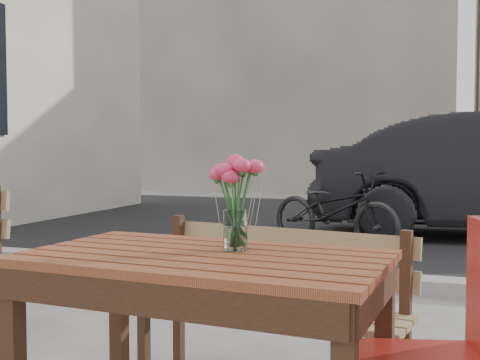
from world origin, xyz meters
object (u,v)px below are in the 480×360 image
(red_chair, at_px, (454,348))
(main_vase, at_px, (235,191))
(bicycle, at_px, (335,210))
(main_table, at_px, (204,289))

(red_chair, relative_size, main_vase, 2.64)
(main_vase, relative_size, bicycle, 0.20)
(main_table, relative_size, bicycle, 0.76)
(main_vase, height_order, bicycle, main_vase)
(main_table, height_order, red_chair, red_chair)
(main_vase, bearing_deg, bicycle, 96.00)
(main_table, relative_size, main_vase, 3.76)
(red_chair, xyz_separation_m, bicycle, (-1.22, 4.73, -0.08))
(main_table, distance_m, red_chair, 0.82)
(main_table, xyz_separation_m, bicycle, (-0.41, 4.72, -0.19))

